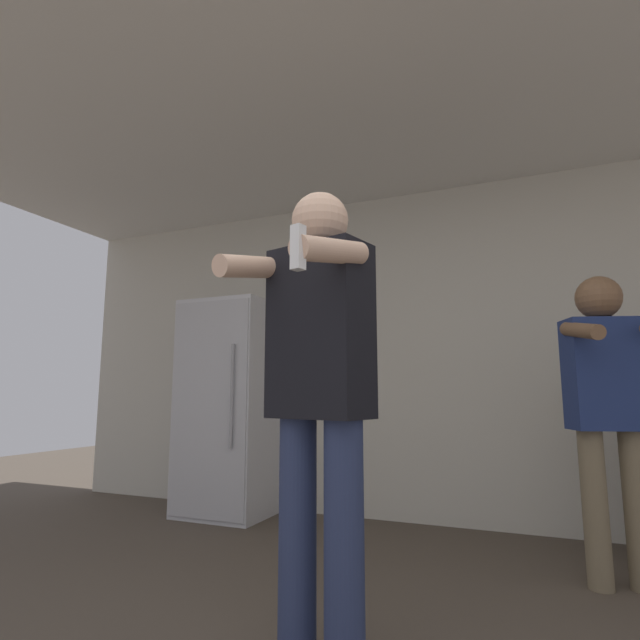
% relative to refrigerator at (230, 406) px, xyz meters
% --- Properties ---
extents(wall_back, '(7.00, 0.06, 2.55)m').
position_rel_refrigerator_xyz_m(wall_back, '(1.74, 0.34, 0.42)').
color(wall_back, beige).
rests_on(wall_back, ground_plane).
extents(ceiling_slab, '(7.00, 3.17, 0.05)m').
position_rel_refrigerator_xyz_m(ceiling_slab, '(1.74, -1.01, 1.72)').
color(ceiling_slab, silver).
rests_on(ceiling_slab, wall_back).
extents(refrigerator, '(0.70, 0.65, 1.70)m').
position_rel_refrigerator_xyz_m(refrigerator, '(0.00, 0.00, 0.00)').
color(refrigerator, silver).
rests_on(refrigerator, ground_plane).
extents(person_woman_foreground, '(0.51, 0.54, 1.72)m').
position_rel_refrigerator_xyz_m(person_woman_foreground, '(1.55, -1.82, 0.13)').
color(person_woman_foreground, navy).
rests_on(person_woman_foreground, ground_plane).
extents(person_man_side, '(0.51, 0.55, 1.56)m').
position_rel_refrigerator_xyz_m(person_man_side, '(2.63, -0.57, 0.08)').
color(person_man_side, '#75664C').
rests_on(person_man_side, ground_plane).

